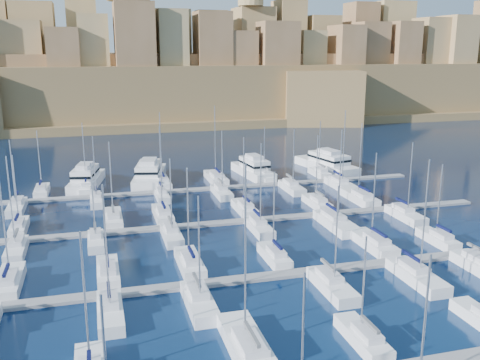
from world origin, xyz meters
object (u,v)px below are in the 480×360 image
object	(u,v)px
sailboat_2	(247,346)
motor_yacht_d	(327,163)
motor_yacht_b	(149,173)
motor_yacht_c	(253,169)
motor_yacht_a	(86,178)

from	to	relation	value
sailboat_2	motor_yacht_d	world-z (taller)	sailboat_2
motor_yacht_b	motor_yacht_c	distance (m)	22.98
sailboat_2	motor_yacht_d	size ratio (longest dim) A/B	0.95
motor_yacht_a	motor_yacht_c	distance (m)	36.05
motor_yacht_c	motor_yacht_d	world-z (taller)	same
sailboat_2	motor_yacht_a	world-z (taller)	sailboat_2
motor_yacht_c	sailboat_2	bearing A→B (deg)	-107.24
motor_yacht_a	motor_yacht_c	size ratio (longest dim) A/B	1.06
motor_yacht_a	motor_yacht_c	xyz separation A→B (m)	(36.04, -0.34, -0.00)
sailboat_2	motor_yacht_c	size ratio (longest dim) A/B	1.16
motor_yacht_b	motor_yacht_d	distance (m)	41.53
motor_yacht_a	motor_yacht_d	world-z (taller)	same
sailboat_2	motor_yacht_d	xyz separation A→B (m)	(39.85, 70.09, 0.93)
motor_yacht_a	motor_yacht_d	size ratio (longest dim) A/B	0.86
motor_yacht_d	motor_yacht_c	bearing A→B (deg)	-175.21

